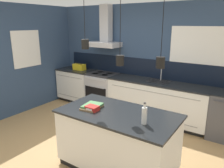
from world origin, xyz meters
TOP-DOWN VIEW (x-y plane):
  - ground_plane at (0.00, 0.00)m, footprint 16.00×16.00m
  - wall_back at (-0.06, 2.00)m, footprint 5.60×2.40m
  - wall_left at (-2.43, 0.70)m, footprint 0.08×3.80m
  - counter_run_left at (-1.84, 1.69)m, footprint 1.06×0.64m
  - counter_run_sink at (0.56, 1.69)m, footprint 2.28×0.64m
  - oven_range at (-0.95, 1.69)m, footprint 0.75×0.66m
  - kitchen_island at (0.74, -0.23)m, footprint 1.73×0.95m
  - bottle_on_island at (1.22, -0.36)m, footprint 0.07×0.07m
  - book_stack at (0.32, -0.31)m, footprint 0.28×0.36m
  - red_supply_box at (0.38, -0.38)m, footprint 0.19×0.15m
  - yellow_toolbox at (-1.74, 1.69)m, footprint 0.34×0.18m

SIDE VIEW (x-z plane):
  - ground_plane at x=0.00m, z-range 0.00..0.00m
  - oven_range at x=-0.95m, z-range 0.00..0.91m
  - kitchen_island at x=0.74m, z-range 0.00..0.91m
  - counter_run_left at x=-1.84m, z-range 0.01..0.92m
  - counter_run_sink at x=0.56m, z-range -0.16..1.09m
  - book_stack at x=0.32m, z-range 0.91..0.96m
  - red_supply_box at x=0.38m, z-range 0.91..0.98m
  - yellow_toolbox at x=-1.74m, z-range 0.90..1.09m
  - bottle_on_island at x=1.22m, z-range 0.88..1.17m
  - wall_left at x=-2.43m, z-range 0.00..2.60m
  - wall_back at x=-0.06m, z-range 0.06..2.66m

